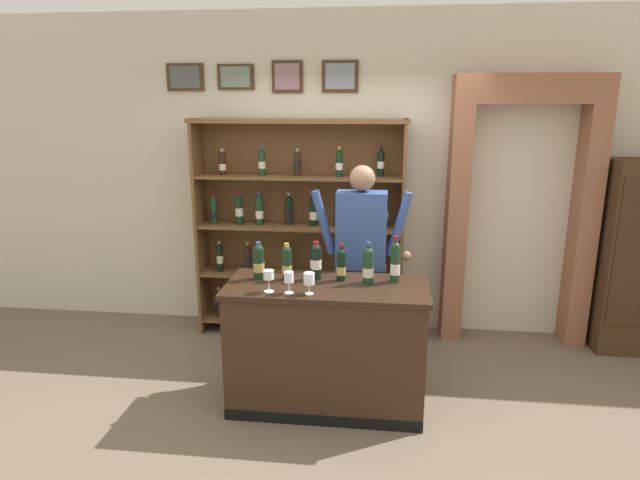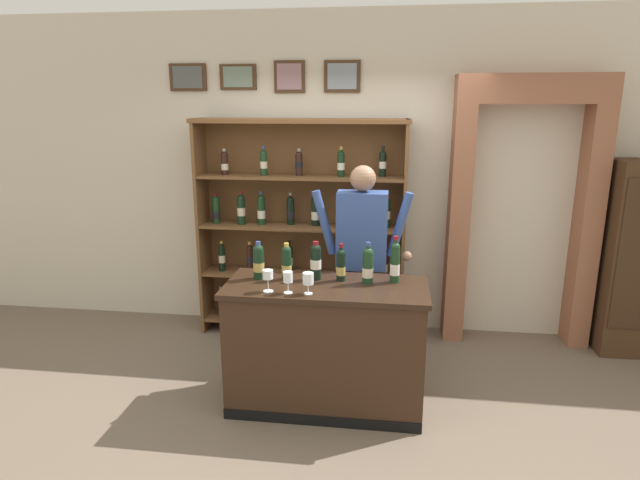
{
  "view_description": "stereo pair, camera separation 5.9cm",
  "coord_description": "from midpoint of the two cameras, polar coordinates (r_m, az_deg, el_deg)",
  "views": [
    {
      "loc": [
        0.37,
        -3.64,
        2.24
      ],
      "look_at": [
        -0.08,
        0.25,
        1.22
      ],
      "focal_mm": 30.03,
      "sensor_mm": 36.0,
      "label": 1
    },
    {
      "loc": [
        0.43,
        -3.63,
        2.24
      ],
      "look_at": [
        -0.08,
        0.25,
        1.22
      ],
      "focal_mm": 30.03,
      "sensor_mm": 36.0,
      "label": 2
    }
  ],
  "objects": [
    {
      "name": "archway_doorway",
      "position": [
        5.35,
        20.12,
        4.26
      ],
      "size": [
        1.33,
        0.45,
        2.48
      ],
      "color": "#935B42",
      "rests_on": "ground"
    },
    {
      "name": "tasting_bottle_bianco",
      "position": [
        3.89,
        4.73,
        -2.69
      ],
      "size": [
        0.08,
        0.08,
        0.31
      ],
      "color": "#19381E",
      "rests_on": "tasting_counter"
    },
    {
      "name": "tasting_bottle_vin_santo",
      "position": [
        3.94,
        1.84,
        -2.63
      ],
      "size": [
        0.07,
        0.07,
        0.28
      ],
      "color": "black",
      "rests_on": "tasting_counter"
    },
    {
      "name": "tasting_bottle_grappa",
      "position": [
        3.96,
        -0.85,
        -2.21
      ],
      "size": [
        0.08,
        0.08,
        0.29
      ],
      "color": "black",
      "rests_on": "tasting_counter"
    },
    {
      "name": "wine_shelf",
      "position": [
        5.16,
        -2.48,
        1.82
      ],
      "size": [
        2.01,
        0.38,
        2.09
      ],
      "color": "brown",
      "rests_on": "ground"
    },
    {
      "name": "wine_glass_center",
      "position": [
        3.66,
        -1.63,
        -4.19
      ],
      "size": [
        0.08,
        0.08,
        0.15
      ],
      "color": "silver",
      "rests_on": "tasting_counter"
    },
    {
      "name": "tasting_bottle_riserva",
      "position": [
        3.93,
        7.6,
        -2.29
      ],
      "size": [
        0.07,
        0.07,
        0.35
      ],
      "color": "#19381E",
      "rests_on": "tasting_counter"
    },
    {
      "name": "tasting_bottle_brunello",
      "position": [
        3.96,
        -3.98,
        -2.43
      ],
      "size": [
        0.07,
        0.07,
        0.28
      ],
      "color": "black",
      "rests_on": "tasting_counter"
    },
    {
      "name": "tasting_bottle_super_tuscan",
      "position": [
        4.0,
        -6.97,
        -2.29
      ],
      "size": [
        0.08,
        0.08,
        0.29
      ],
      "color": "black",
      "rests_on": "tasting_counter"
    },
    {
      "name": "wine_glass_left",
      "position": [
        3.68,
        -3.8,
        -4.07
      ],
      "size": [
        0.07,
        0.07,
        0.16
      ],
      "color": "silver",
      "rests_on": "tasting_counter"
    },
    {
      "name": "back_wall",
      "position": [
        5.32,
        2.32,
        6.91
      ],
      "size": [
        12.0,
        0.19,
        3.07
      ],
      "color": "beige",
      "rests_on": "ground"
    },
    {
      "name": "ground_plane",
      "position": [
        4.29,
        0.35,
        -17.07
      ],
      "size": [
        14.0,
        14.0,
        0.02
      ],
      "primitive_type": "cube",
      "color": "#6B5B4C"
    },
    {
      "name": "wine_glass_spare",
      "position": [
        3.72,
        -5.95,
        -3.86
      ],
      "size": [
        0.07,
        0.07,
        0.16
      ],
      "color": "silver",
      "rests_on": "tasting_counter"
    },
    {
      "name": "shopkeeper",
      "position": [
        4.41,
        4.0,
        -0.69
      ],
      "size": [
        0.84,
        0.22,
        1.75
      ],
      "color": "#2D3347",
      "rests_on": "ground"
    },
    {
      "name": "tasting_counter",
      "position": [
        4.06,
        0.26,
        -11.19
      ],
      "size": [
        1.46,
        0.64,
        0.96
      ],
      "color": "#382316",
      "rests_on": "ground"
    }
  ]
}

